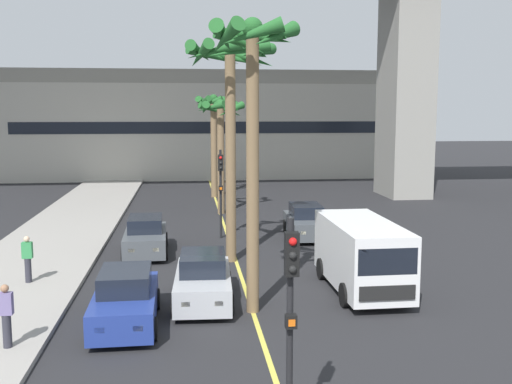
# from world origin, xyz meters

# --- Properties ---
(lane_stripe_center) EXTENTS (0.14, 56.00, 0.01)m
(lane_stripe_center) POSITION_xyz_m (0.00, 24.00, 0.00)
(lane_stripe_center) COLOR #DBCC4C
(lane_stripe_center) RESTS_ON ground
(pier_building_backdrop) EXTENTS (36.50, 8.04, 9.48)m
(pier_building_backdrop) POSITION_xyz_m (0.00, 52.94, 4.68)
(pier_building_backdrop) COLOR beige
(pier_building_backdrop) RESTS_ON ground
(car_queue_front) EXTENTS (1.93, 4.15, 1.56)m
(car_queue_front) POSITION_xyz_m (-3.69, 22.75, 0.72)
(car_queue_front) COLOR #4C5156
(car_queue_front) RESTS_ON ground
(car_queue_second) EXTENTS (1.95, 4.16, 1.56)m
(car_queue_second) POSITION_xyz_m (3.72, 25.26, 0.72)
(car_queue_second) COLOR #4C5156
(car_queue_second) RESTS_ON ground
(car_queue_third) EXTENTS (1.89, 4.13, 1.56)m
(car_queue_third) POSITION_xyz_m (-3.69, 14.17, 0.72)
(car_queue_third) COLOR navy
(car_queue_third) RESTS_ON ground
(car_queue_fourth) EXTENTS (1.96, 4.16, 1.56)m
(car_queue_fourth) POSITION_xyz_m (-1.46, 15.92, 0.72)
(car_queue_fourth) COLOR #B7BABF
(car_queue_fourth) RESTS_ON ground
(delivery_van) EXTENTS (2.20, 5.27, 2.36)m
(delivery_van) POSITION_xyz_m (3.83, 16.52, 1.29)
(delivery_van) COLOR white
(delivery_van) RESTS_ON ground
(traffic_light_median_near) EXTENTS (0.24, 0.37, 4.20)m
(traffic_light_median_near) POSITION_xyz_m (-0.16, 7.42, 2.71)
(traffic_light_median_near) COLOR black
(traffic_light_median_near) RESTS_ON ground
(traffic_light_median_far) EXTENTS (0.24, 0.37, 4.20)m
(traffic_light_median_far) POSITION_xyz_m (-0.34, 25.45, 2.71)
(traffic_light_median_far) COLOR black
(traffic_light_median_far) RESTS_ON ground
(palm_tree_near_median) EXTENTS (2.72, 2.75, 7.11)m
(palm_tree_near_median) POSITION_xyz_m (-0.03, 39.17, 5.47)
(palm_tree_near_median) COLOR brown
(palm_tree_near_median) RESTS_ON ground
(palm_tree_mid_median) EXTENTS (3.65, 3.69, 8.72)m
(palm_tree_mid_median) POSITION_xyz_m (-0.19, 21.07, 7.19)
(palm_tree_mid_median) COLOR brown
(palm_tree_mid_median) RESTS_ON ground
(palm_tree_far_median) EXTENTS (2.69, 2.77, 8.65)m
(palm_tree_far_median) POSITION_xyz_m (-0.00, 14.86, 6.85)
(palm_tree_far_median) COLOR brown
(palm_tree_far_median) RESTS_ON ground
(palm_tree_farthest_median) EXTENTS (2.87, 2.94, 6.65)m
(palm_tree_farthest_median) POSITION_xyz_m (0.07, 32.30, 5.18)
(palm_tree_farthest_median) COLOR brown
(palm_tree_farthest_median) RESTS_ON ground
(pedestrian_near_crosswalk) EXTENTS (0.34, 0.22, 1.62)m
(pedestrian_near_crosswalk) POSITION_xyz_m (-6.43, 12.47, 1.00)
(pedestrian_near_crosswalk) COLOR #2D2D38
(pedestrian_near_crosswalk) RESTS_ON sidewalk_left
(pedestrian_mid_block) EXTENTS (0.34, 0.22, 1.62)m
(pedestrian_mid_block) POSITION_xyz_m (-7.39, 18.35, 1.00)
(pedestrian_mid_block) COLOR #2D2D38
(pedestrian_mid_block) RESTS_ON sidewalk_left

